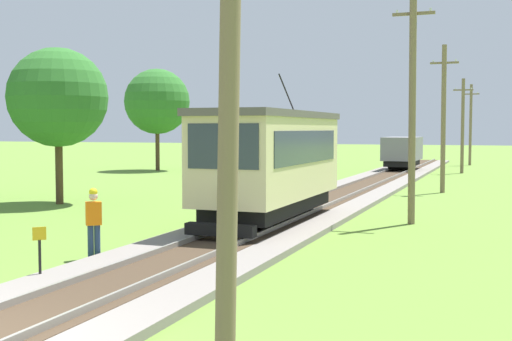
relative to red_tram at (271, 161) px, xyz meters
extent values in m
cube|color=beige|center=(0.00, 0.02, 0.11)|extent=(2.50, 8.00, 2.60)
cube|color=#56514C|center=(0.00, 0.02, 1.52)|extent=(2.60, 8.32, 0.22)
cube|color=black|center=(0.00, 0.02, -1.47)|extent=(2.10, 7.04, 0.44)
cube|color=#2D3842|center=(0.00, -3.99, 0.57)|extent=(2.10, 0.03, 1.25)
cube|color=#2D3842|center=(1.26, 0.02, 0.47)|extent=(0.02, 6.72, 1.04)
sphere|color=#F4EAB2|center=(0.00, -4.04, -0.74)|extent=(0.28, 0.28, 0.28)
cylinder|color=black|center=(0.00, 1.62, 2.33)|extent=(0.05, 1.67, 1.19)
cube|color=black|center=(0.00, -4.18, -1.69)|extent=(2.00, 0.36, 0.32)
cylinder|color=black|center=(0.00, -2.22, -1.47)|extent=(1.54, 0.80, 0.80)
cylinder|color=black|center=(0.00, 2.26, -1.47)|extent=(1.54, 0.80, 0.80)
cube|color=slate|center=(0.00, 29.73, -0.42)|extent=(2.40, 5.20, 1.70)
cube|color=black|center=(0.00, 29.73, -1.49)|extent=(2.02, 4.78, 0.38)
cylinder|color=black|center=(0.00, 28.17, -1.49)|extent=(1.54, 0.76, 0.76)
cylinder|color=black|center=(0.00, 31.29, -1.49)|extent=(1.54, 0.76, 0.76)
cylinder|color=#7A664C|center=(4.25, -13.64, 1.32)|extent=(0.24, 0.57, 7.03)
cylinder|color=#7A664C|center=(4.25, 2.20, 1.83)|extent=(0.24, 0.54, 8.05)
cube|color=#7A664C|center=(4.25, 2.20, 4.88)|extent=(1.40, 0.10, 0.10)
cylinder|color=silver|center=(3.70, 2.20, 4.98)|extent=(0.08, 0.08, 0.10)
cylinder|color=silver|center=(4.80, 2.20, 4.98)|extent=(0.08, 0.08, 0.10)
cylinder|color=#7A664C|center=(4.25, 14.12, 1.53)|extent=(0.24, 0.46, 7.44)
cube|color=#7A664C|center=(4.25, 14.12, 4.35)|extent=(1.40, 0.10, 0.10)
cylinder|color=silver|center=(3.70, 14.12, 4.45)|extent=(0.08, 0.08, 0.10)
cylinder|color=silver|center=(4.80, 14.12, 4.45)|extent=(0.08, 0.08, 0.10)
cylinder|color=#7A664C|center=(4.25, 30.01, 1.25)|extent=(0.24, 0.34, 6.88)
cube|color=#7A664C|center=(4.25, 30.01, 3.86)|extent=(1.40, 0.10, 0.10)
cylinder|color=silver|center=(3.70, 30.01, 3.96)|extent=(0.08, 0.08, 0.10)
cylinder|color=silver|center=(4.80, 30.01, 3.96)|extent=(0.08, 0.08, 0.10)
cylinder|color=#7A664C|center=(4.25, 41.49, 1.40)|extent=(0.24, 0.40, 7.18)
cube|color=#7A664C|center=(4.25, 41.49, 4.12)|extent=(1.40, 0.10, 0.10)
cylinder|color=silver|center=(3.70, 41.49, 4.22)|extent=(0.08, 0.08, 0.10)
cylinder|color=silver|center=(4.80, 41.49, 4.22)|extent=(0.08, 0.08, 0.10)
cylinder|color=black|center=(-1.96, -9.23, -1.74)|extent=(0.06, 0.06, 0.90)
cube|color=gold|center=(-1.96, -9.23, -1.15)|extent=(0.21, 0.21, 0.28)
cylinder|color=navy|center=(-2.27, -6.65, -1.76)|extent=(0.15, 0.15, 0.86)
cylinder|color=navy|center=(-2.39, -6.75, -1.76)|extent=(0.15, 0.15, 0.86)
cube|color=orange|center=(-2.33, -6.70, -1.04)|extent=(0.45, 0.43, 0.58)
sphere|color=beige|center=(-2.33, -6.70, -0.61)|extent=(0.22, 0.22, 0.22)
sphere|color=yellow|center=(-2.33, -6.70, -0.51)|extent=(0.21, 0.21, 0.21)
cylinder|color=#4C3823|center=(-18.16, 25.15, -0.46)|extent=(0.32, 0.32, 3.46)
sphere|color=#2D6B28|center=(-18.16, 25.15, 3.16)|extent=(5.05, 5.05, 5.05)
cylinder|color=#4C3823|center=(-10.79, 3.17, -0.70)|extent=(0.32, 0.32, 2.99)
sphere|color=#2D6B28|center=(-10.79, 3.17, 2.40)|extent=(4.25, 4.25, 4.25)
camera|label=1|loc=(7.23, -20.68, 1.06)|focal=46.79mm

